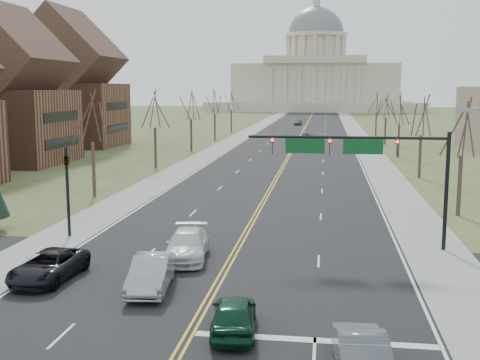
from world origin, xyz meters
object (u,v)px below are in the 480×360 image
(car_nb_outer_lead, at_px, (361,351))
(car_far_nb, at_px, (307,137))
(car_nb_inner_lead, at_px, (234,315))
(signal_mast, at_px, (362,155))
(signal_left, at_px, (67,181))
(car_sb_inner_lead, at_px, (151,273))
(car_far_sb, at_px, (298,122))
(car_sb_inner_second, at_px, (187,245))
(car_sb_outer_lead, at_px, (49,266))

(car_nb_outer_lead, bearing_deg, car_far_nb, -90.93)
(car_nb_inner_lead, height_order, car_nb_outer_lead, car_nb_outer_lead)
(signal_mast, xyz_separation_m, signal_left, (-18.95, 0.00, -2.05))
(car_nb_outer_lead, bearing_deg, signal_mast, -96.75)
(signal_left, height_order, car_sb_inner_lead, signal_left)
(signal_mast, height_order, car_far_sb, signal_mast)
(signal_left, height_order, car_sb_inner_second, signal_left)
(signal_left, distance_m, car_nb_inner_lead, 19.63)
(car_sb_inner_second, bearing_deg, signal_left, 148.68)
(car_nb_inner_lead, bearing_deg, signal_left, -53.08)
(car_nb_inner_lead, height_order, car_far_sb, car_nb_inner_lead)
(car_sb_inner_lead, relative_size, car_sb_inner_second, 0.90)
(car_far_sb, bearing_deg, car_nb_outer_lead, -81.16)
(car_sb_outer_lead, bearing_deg, car_nb_inner_lead, -24.13)
(signal_left, xyz_separation_m, car_sb_outer_lead, (2.83, -8.88, -2.96))
(car_sb_inner_second, bearing_deg, car_nb_inner_lead, -73.78)
(car_sb_inner_second, xyz_separation_m, car_far_nb, (4.35, 79.04, -0.07))
(signal_mast, bearing_deg, car_nb_outer_lead, -92.85)
(car_sb_outer_lead, height_order, car_far_nb, car_far_nb)
(car_sb_outer_lead, distance_m, car_far_sb, 133.06)
(signal_mast, bearing_deg, signal_left, 180.00)
(signal_left, relative_size, car_sb_outer_lead, 1.12)
(signal_mast, height_order, car_sb_inner_lead, signal_mast)
(car_nb_outer_lead, xyz_separation_m, car_sb_inner_lead, (-9.63, 7.36, 0.03))
(car_far_sb, bearing_deg, signal_mast, -80.30)
(signal_mast, relative_size, car_far_nb, 2.26)
(car_sb_inner_second, bearing_deg, car_sb_outer_lead, -148.89)
(car_nb_outer_lead, bearing_deg, car_sb_outer_lead, -31.80)
(car_nb_inner_lead, relative_size, car_sb_inner_lead, 0.88)
(signal_mast, distance_m, car_nb_outer_lead, 17.69)
(car_far_sb, bearing_deg, car_sb_inner_lead, -85.10)
(car_sb_inner_lead, relative_size, car_far_sb, 1.15)
(car_sb_inner_second, bearing_deg, car_nb_outer_lead, -61.38)
(car_nb_inner_lead, bearing_deg, car_nb_outer_lead, 144.12)
(signal_mast, bearing_deg, car_nb_inner_lead, -111.89)
(signal_mast, distance_m, car_sb_outer_lead, 19.07)
(signal_mast, relative_size, car_sb_inner_second, 2.16)
(car_nb_inner_lead, bearing_deg, car_sb_inner_lead, -49.94)
(car_nb_inner_lead, xyz_separation_m, car_sb_outer_lead, (-10.42, 5.31, -0.01))
(signal_left, xyz_separation_m, car_sb_inner_lead, (8.47, -9.60, -2.87))
(car_sb_inner_second, height_order, car_far_nb, car_sb_inner_second)
(signal_left, xyz_separation_m, car_nb_outer_lead, (18.10, -16.96, -2.91))
(car_sb_outer_lead, relative_size, car_far_nb, 1.00)
(car_sb_inner_lead, distance_m, car_sb_outer_lead, 5.69)
(car_nb_outer_lead, bearing_deg, signal_left, -47.04)
(signal_mast, distance_m, car_sb_inner_second, 11.86)
(signal_mast, relative_size, car_sb_outer_lead, 2.27)
(car_far_nb, bearing_deg, signal_mast, 92.77)
(signal_mast, xyz_separation_m, car_nb_inner_lead, (-5.70, -14.19, -5.00))
(signal_mast, height_order, car_nb_inner_lead, signal_mast)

